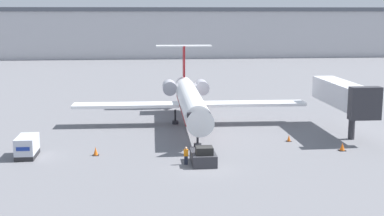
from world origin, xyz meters
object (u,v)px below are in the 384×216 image
object	(u,v)px
pushback_tug	(203,157)
luggage_cart	(27,147)
airplane_main	(190,99)
worker_near_tug	(186,155)
traffic_cone_mid	(342,147)
traffic_cone_left	(96,151)
traffic_cone_right	(289,138)
jet_bridge	(344,95)

from	to	relation	value
pushback_tug	luggage_cart	size ratio (longest dim) A/B	1.03
airplane_main	worker_near_tug	bearing A→B (deg)	-96.37
airplane_main	traffic_cone_mid	xyz separation A→B (m)	(14.06, -14.08, -2.79)
airplane_main	traffic_cone_left	xyz separation A→B (m)	(-10.41, -13.56, -2.78)
airplane_main	pushback_tug	world-z (taller)	airplane_main
traffic_cone_left	pushback_tug	bearing A→B (deg)	-20.95
pushback_tug	traffic_cone_right	xyz separation A→B (m)	(10.15, 7.63, -0.32)
luggage_cart	traffic_cone_right	xyz separation A→B (m)	(26.67, 3.71, -0.67)
pushback_tug	jet_bridge	world-z (taller)	jet_bridge
traffic_cone_mid	jet_bridge	world-z (taller)	jet_bridge
pushback_tug	airplane_main	bearing A→B (deg)	88.81
traffic_cone_right	traffic_cone_mid	xyz separation A→B (m)	(4.27, -4.31, 0.04)
airplane_main	traffic_cone_mid	bearing A→B (deg)	-45.04
traffic_cone_mid	jet_bridge	bearing A→B (deg)	69.44
pushback_tug	worker_near_tug	xyz separation A→B (m)	(-1.59, -0.11, 0.20)
traffic_cone_right	jet_bridge	distance (m)	8.75
pushback_tug	traffic_cone_left	distance (m)	10.76
luggage_cart	traffic_cone_mid	distance (m)	30.96
airplane_main	luggage_cart	size ratio (longest dim) A/B	7.93
airplane_main	worker_near_tug	distance (m)	17.78
traffic_cone_right	jet_bridge	bearing A→B (deg)	23.92
worker_near_tug	jet_bridge	bearing A→B (deg)	30.04
jet_bridge	traffic_cone_left	bearing A→B (deg)	-165.76
worker_near_tug	jet_bridge	size ratio (longest dim) A/B	0.12
luggage_cart	traffic_cone_left	bearing A→B (deg)	-0.64
pushback_tug	traffic_cone_left	bearing A→B (deg)	159.05
pushback_tug	worker_near_tug	distance (m)	1.61
traffic_cone_left	traffic_cone_right	bearing A→B (deg)	10.62
worker_near_tug	traffic_cone_mid	distance (m)	16.39
traffic_cone_mid	traffic_cone_left	bearing A→B (deg)	178.78
pushback_tug	traffic_cone_mid	world-z (taller)	pushback_tug
worker_near_tug	traffic_cone_left	size ratio (longest dim) A/B	2.00
traffic_cone_left	traffic_cone_right	distance (m)	20.55
luggage_cart	jet_bridge	bearing A→B (deg)	11.47
luggage_cart	traffic_cone_right	bearing A→B (deg)	7.93
pushback_tug	jet_bridge	distance (m)	20.65
worker_near_tug	traffic_cone_right	size ratio (longest dim) A/B	2.31
airplane_main	traffic_cone_mid	size ratio (longest dim) A/B	35.95
pushback_tug	traffic_cone_mid	xyz separation A→B (m)	(14.42, 3.32, -0.28)
luggage_cart	jet_bridge	world-z (taller)	jet_bridge
jet_bridge	traffic_cone_mid	bearing A→B (deg)	-110.56
airplane_main	traffic_cone_left	distance (m)	17.32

